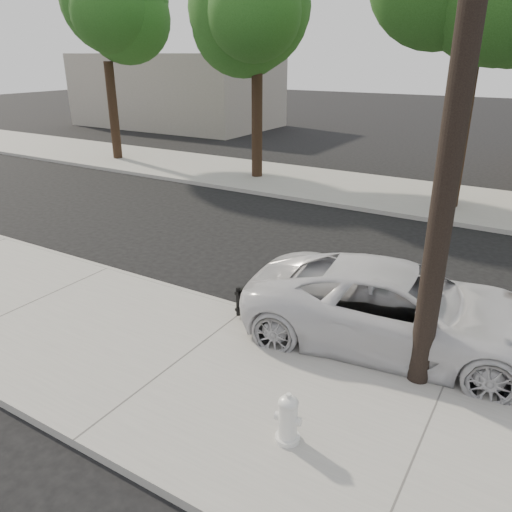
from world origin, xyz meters
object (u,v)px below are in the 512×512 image
at_px(police_cruiser, 398,309).
at_px(traffic_cone, 371,339).
at_px(utility_pole, 462,77).
at_px(fire_hydrant, 288,419).

distance_m(police_cruiser, traffic_cone, 0.87).
bearing_deg(utility_pole, traffic_cone, 167.14).
relative_size(fire_hydrant, traffic_cone, 1.00).
bearing_deg(traffic_cone, police_cruiser, 75.72).
height_order(police_cruiser, traffic_cone, police_cruiser).
height_order(police_cruiser, fire_hydrant, police_cruiser).
xyz_separation_m(utility_pole, traffic_cone, (-0.88, 0.20, -4.21)).
height_order(utility_pole, fire_hydrant, utility_pole).
distance_m(utility_pole, police_cruiser, 4.12).
relative_size(utility_pole, fire_hydrant, 12.86).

